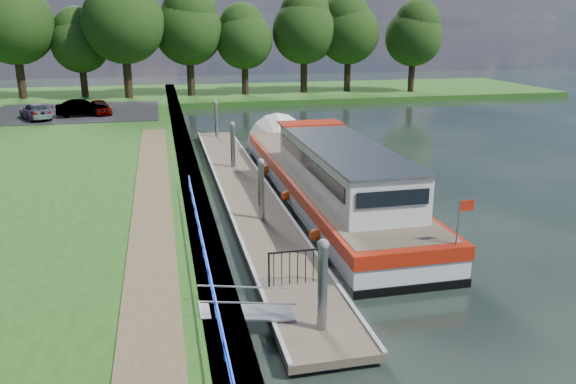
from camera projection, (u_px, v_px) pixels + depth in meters
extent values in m
plane|color=black|center=(316.00, 332.00, 15.47)|extent=(160.00, 160.00, 0.00)
cube|color=#473D2D|center=(190.00, 181.00, 28.82)|extent=(1.10, 90.00, 0.78)
cube|color=#225117|center=(296.00, 92.00, 66.47)|extent=(60.00, 18.00, 0.60)
cube|color=brown|center=(152.00, 221.00, 21.77)|extent=(1.60, 40.00, 0.05)
cube|color=black|center=(75.00, 112.00, 48.38)|extent=(14.00, 12.00, 0.06)
cube|color=#0C2DBF|center=(205.00, 250.00, 17.26)|extent=(0.04, 18.00, 0.04)
cube|color=#0C2DBF|center=(205.00, 261.00, 17.36)|extent=(0.03, 18.00, 0.03)
cylinder|color=#0C2DBF|center=(224.00, 347.00, 12.69)|extent=(0.04, 0.04, 0.72)
cylinder|color=#0C2DBF|center=(215.00, 306.00, 14.56)|extent=(0.04, 0.04, 0.72)
cylinder|color=#0C2DBF|center=(208.00, 274.00, 16.42)|extent=(0.04, 0.04, 0.72)
cylinder|color=#0C2DBF|center=(203.00, 248.00, 18.29)|extent=(0.04, 0.04, 0.72)
cylinder|color=#0C2DBF|center=(198.00, 227.00, 20.16)|extent=(0.04, 0.04, 0.72)
cylinder|color=#0C2DBF|center=(195.00, 210.00, 22.02)|extent=(0.04, 0.04, 0.72)
cylinder|color=#0C2DBF|center=(192.00, 195.00, 23.89)|extent=(0.04, 0.04, 0.72)
cylinder|color=#0C2DBF|center=(189.00, 183.00, 25.76)|extent=(0.04, 0.04, 0.72)
cube|color=brown|center=(245.00, 191.00, 27.52)|extent=(2.50, 30.00, 0.24)
cube|color=#9EA0A3|center=(307.00, 313.00, 16.39)|extent=(2.30, 5.00, 0.30)
cube|color=#9EA0A3|center=(260.00, 222.00, 23.85)|extent=(2.30, 5.00, 0.30)
cube|color=#9EA0A3|center=(235.00, 175.00, 31.32)|extent=(2.30, 5.00, 0.30)
cube|color=#9EA0A3|center=(219.00, 146.00, 38.79)|extent=(2.30, 5.00, 0.30)
cube|color=#9EA0A3|center=(269.00, 186.00, 27.73)|extent=(0.12, 30.00, 0.06)
cube|color=#9EA0A3|center=(221.00, 189.00, 27.23)|extent=(0.12, 30.00, 0.06)
cylinder|color=gray|center=(322.00, 305.00, 14.68)|extent=(0.26, 0.26, 3.40)
sphere|color=gray|center=(323.00, 244.00, 14.19)|extent=(0.30, 0.30, 0.30)
cylinder|color=gray|center=(261.00, 202.00, 23.08)|extent=(0.26, 0.26, 3.40)
sphere|color=gray|center=(261.00, 162.00, 22.59)|extent=(0.30, 0.30, 0.30)
cylinder|color=gray|center=(233.00, 154.00, 31.49)|extent=(0.26, 0.26, 3.40)
sphere|color=gray|center=(232.00, 124.00, 31.00)|extent=(0.30, 0.30, 0.30)
cylinder|color=gray|center=(217.00, 127.00, 39.89)|extent=(0.26, 0.26, 3.40)
sphere|color=gray|center=(216.00, 103.00, 39.40)|extent=(0.30, 0.30, 0.30)
cube|color=#A5A8AD|center=(247.00, 311.00, 15.37)|extent=(2.58, 1.00, 0.43)
cube|color=#A5A8AD|center=(249.00, 303.00, 14.77)|extent=(2.58, 0.04, 0.41)
cube|color=#A5A8AD|center=(244.00, 287.00, 15.67)|extent=(2.58, 0.04, 0.41)
cube|color=black|center=(269.00, 270.00, 17.05)|extent=(0.05, 0.05, 1.15)
cube|color=black|center=(326.00, 264.00, 17.43)|extent=(0.05, 0.05, 1.15)
cube|color=black|center=(298.00, 251.00, 17.08)|extent=(1.85, 0.05, 0.05)
cube|color=black|center=(274.00, 269.00, 17.08)|extent=(0.02, 0.02, 1.10)
cube|color=black|center=(282.00, 269.00, 17.13)|extent=(0.02, 0.02, 1.10)
cube|color=black|center=(290.00, 268.00, 17.18)|extent=(0.02, 0.02, 1.10)
cube|color=black|center=(298.00, 267.00, 17.24)|extent=(0.02, 0.02, 1.10)
cube|color=black|center=(305.00, 266.00, 17.29)|extent=(0.02, 0.02, 1.10)
cube|color=black|center=(313.00, 266.00, 17.34)|extent=(0.02, 0.02, 1.10)
cube|color=black|center=(321.00, 265.00, 17.40)|extent=(0.02, 0.02, 1.10)
cube|color=black|center=(324.00, 200.00, 26.99)|extent=(4.00, 20.00, 0.55)
cube|color=silver|center=(324.00, 188.00, 26.82)|extent=(3.96, 19.90, 0.65)
cube|color=#AF1F0C|center=(325.00, 177.00, 26.66)|extent=(4.04, 20.00, 0.48)
cube|color=brown|center=(325.00, 172.00, 26.59)|extent=(3.68, 19.20, 0.04)
cone|color=silver|center=(279.00, 145.00, 36.55)|extent=(4.00, 1.50, 4.00)
cube|color=silver|center=(341.00, 166.00, 24.00)|extent=(3.00, 11.00, 1.75)
cube|color=gray|center=(342.00, 145.00, 23.74)|extent=(3.10, 11.20, 0.10)
cube|color=black|center=(307.00, 162.00, 23.61)|extent=(0.04, 10.00, 0.55)
cube|color=black|center=(375.00, 159.00, 24.25)|extent=(0.04, 10.00, 0.55)
cube|color=black|center=(308.00, 136.00, 29.11)|extent=(2.60, 0.04, 0.55)
cube|color=black|center=(393.00, 198.00, 18.75)|extent=(2.60, 0.04, 0.55)
cube|color=#AF1F0C|center=(310.00, 123.00, 28.57)|extent=(3.20, 1.60, 0.06)
cylinder|color=gray|center=(458.00, 223.00, 17.64)|extent=(0.05, 0.05, 1.50)
cube|color=#AF1F0C|center=(467.00, 206.00, 17.53)|extent=(0.50, 0.02, 0.35)
sphere|color=#FF4A0E|center=(315.00, 235.00, 20.76)|extent=(0.44, 0.44, 0.44)
sphere|color=#FF4A0E|center=(286.00, 196.00, 25.43)|extent=(0.44, 0.44, 0.44)
sphere|color=#FF4A0E|center=(265.00, 169.00, 30.10)|extent=(0.44, 0.44, 0.44)
imported|color=#594C47|center=(340.00, 191.00, 20.47)|extent=(0.46, 0.66, 1.72)
cylinder|color=#332316|center=(21.00, 79.00, 57.06)|extent=(0.83, 0.83, 4.21)
sphere|color=black|center=(14.00, 24.00, 55.51)|extent=(7.95, 7.95, 7.95)
sphere|color=black|center=(9.00, 3.00, 54.99)|extent=(6.31, 6.31, 6.31)
cylinder|color=#332316|center=(84.00, 83.00, 58.97)|extent=(0.70, 0.70, 3.10)
sphere|color=black|center=(80.00, 44.00, 57.83)|extent=(5.85, 5.85, 5.85)
sphere|color=black|center=(77.00, 29.00, 57.53)|extent=(4.65, 4.65, 4.65)
cylinder|color=#332316|center=(128.00, 78.00, 57.43)|extent=(0.84, 0.84, 4.29)
sphere|color=black|center=(123.00, 23.00, 55.85)|extent=(8.10, 8.10, 8.10)
sphere|color=black|center=(122.00, 1.00, 55.42)|extent=(6.44, 6.44, 6.44)
cylinder|color=#332316|center=(191.00, 78.00, 60.74)|extent=(0.79, 0.79, 3.83)
sphere|color=black|center=(188.00, 31.00, 59.32)|extent=(7.24, 7.24, 7.24)
sphere|color=black|center=(190.00, 13.00, 58.63)|extent=(5.75, 5.75, 5.75)
cylinder|color=#332316|center=(245.00, 79.00, 61.82)|extent=(0.72, 0.72, 3.26)
sphere|color=black|center=(244.00, 40.00, 60.62)|extent=(6.16, 6.16, 6.16)
sphere|color=black|center=(242.00, 25.00, 60.37)|extent=(4.89, 4.89, 4.89)
cylinder|color=#332316|center=(304.00, 76.00, 63.45)|extent=(0.78, 0.78, 3.77)
sphere|color=black|center=(304.00, 31.00, 62.06)|extent=(7.13, 7.13, 7.13)
sphere|color=black|center=(305.00, 14.00, 61.80)|extent=(5.66, 5.66, 5.66)
cylinder|color=#332316|center=(347.00, 75.00, 64.58)|extent=(0.77, 0.77, 3.65)
sphere|color=black|center=(349.00, 33.00, 63.24)|extent=(6.89, 6.89, 6.89)
sphere|color=black|center=(346.00, 17.00, 62.68)|extent=(5.47, 5.47, 5.47)
cylinder|color=#332316|center=(411.00, 76.00, 64.37)|extent=(0.74, 0.74, 3.41)
sphere|color=black|center=(414.00, 37.00, 63.12)|extent=(6.43, 6.43, 6.43)
sphere|color=black|center=(417.00, 22.00, 62.49)|extent=(5.11, 5.11, 5.11)
imported|color=#999999|center=(100.00, 107.00, 47.00)|extent=(2.38, 3.75, 1.19)
imported|color=#999999|center=(82.00, 108.00, 45.91)|extent=(4.22, 1.94, 1.34)
imported|color=#999999|center=(36.00, 111.00, 44.58)|extent=(3.40, 4.73, 1.27)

